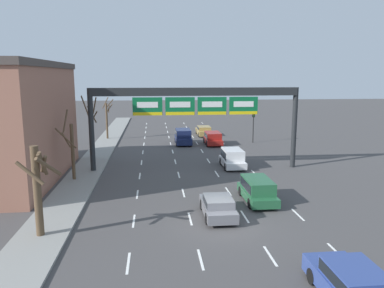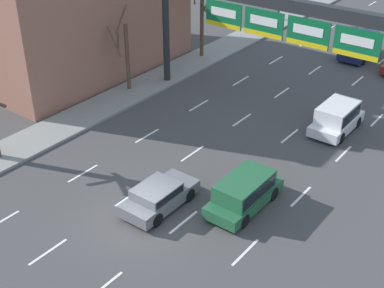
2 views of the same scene
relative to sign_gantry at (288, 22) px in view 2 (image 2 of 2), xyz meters
name	(u,v)px [view 2 (image 2 of 2)]	position (x,y,z in m)	size (l,w,h in m)	color
ground_plane	(141,219)	(0.00, -12.74, -5.99)	(220.00, 220.00, 0.00)	#474444
sidewalk_left	(10,152)	(-9.65, -12.74, -5.92)	(2.80, 110.00, 0.15)	gray
lane_dashes	(286,113)	(0.00, 0.76, -5.99)	(10.02, 67.00, 0.01)	white
sign_gantry	(288,22)	(0.00, 0.00, 0.00)	(18.55, 0.70, 7.32)	#232628
building_near	(62,1)	(-17.20, -1.84, -1.25)	(11.73, 15.82, 9.46)	#9E6651
car_grey	(159,195)	(0.05, -11.54, -5.32)	(1.80, 3.94, 1.25)	slate
suv_green	(244,191)	(3.15, -9.08, -5.11)	(1.84, 4.31, 1.57)	#235B38
suv_white	(337,116)	(3.46, 0.44, -5.05)	(1.89, 3.97, 1.71)	silver
suv_navy	(360,45)	(-0.12, 12.74, -4.97)	(1.94, 4.35, 1.86)	#19234C
tree_bare_second	(202,17)	(-9.89, 5.25, -2.78)	(1.61, 1.61, 6.28)	brown
tree_bare_third	(125,53)	(-10.22, -2.78, -3.28)	(1.71, 1.79, 5.58)	brown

